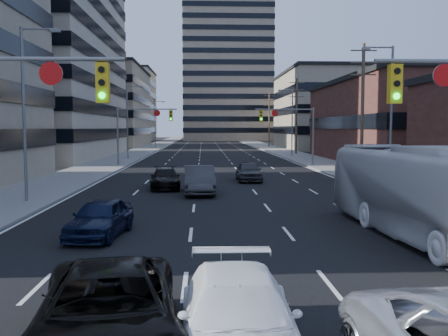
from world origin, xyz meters
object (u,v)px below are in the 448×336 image
white_van (238,319)px  sedan_blue (100,218)px  transit_bus (427,193)px  black_pickup (108,312)px

white_van → sedan_blue: 10.57m
white_van → transit_bus: (7.18, 8.68, 0.94)m
black_pickup → transit_bus: 12.65m
black_pickup → transit_bus: transit_bus is taller
transit_bus → white_van: bearing=-132.9°
sedan_blue → black_pickup: bearing=-70.4°
black_pickup → white_van: bearing=-15.1°
white_van → sedan_blue: bearing=114.1°
black_pickup → sedan_blue: size_ratio=1.32×
transit_bus → sedan_blue: transit_bus is taller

